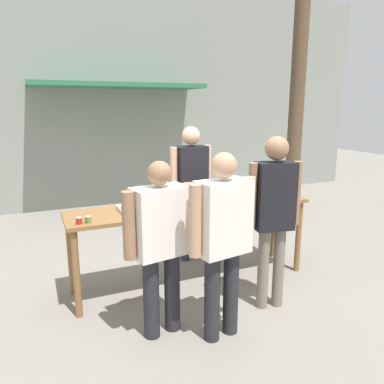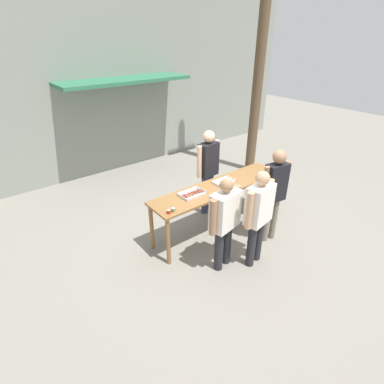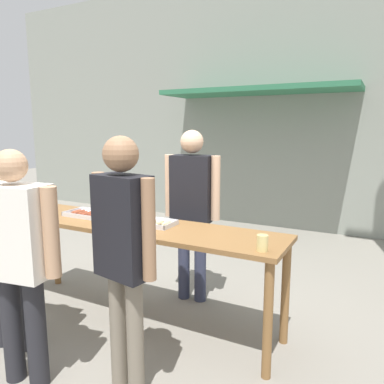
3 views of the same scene
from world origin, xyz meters
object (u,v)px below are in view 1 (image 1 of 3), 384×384
person_server_behind_table (191,182)px  person_customer_waiting_in_line (223,233)px  food_tray_sausages (139,208)px  condiment_jar_mustard (79,221)px  condiment_jar_ketchup (88,219)px  food_tray_buns (203,201)px  person_customer_with_cup (274,207)px  utility_pole (301,30)px  beer_cup (293,193)px  person_customer_holding_hotdog (161,236)px

person_server_behind_table → person_customer_waiting_in_line: (-0.44, -1.71, -0.09)m
food_tray_sausages → condiment_jar_mustard: (-0.66, -0.26, 0.02)m
food_tray_sausages → person_customer_waiting_in_line: bearing=-69.9°
food_tray_sausages → condiment_jar_ketchup: 0.63m
condiment_jar_mustard → food_tray_buns: bearing=10.4°
food_tray_sausages → person_customer_with_cup: person_customer_with_cup is taller
condiment_jar_ketchup → person_customer_with_cup: 1.81m
utility_pole → food_tray_sausages: bearing=-154.7°
food_tray_buns → person_customer_with_cup: size_ratio=0.23×
person_customer_with_cup → condiment_jar_mustard: bearing=-8.8°
food_tray_sausages → beer_cup: 1.87m
condiment_jar_mustard → person_customer_with_cup: person_customer_with_cup is taller
condiment_jar_mustard → condiment_jar_ketchup: bearing=1.9°
food_tray_buns → person_customer_waiting_in_line: size_ratio=0.25×
food_tray_buns → condiment_jar_ketchup: condiment_jar_ketchup is taller
condiment_jar_mustard → condiment_jar_ketchup: (0.09, 0.00, 0.00)m
person_customer_with_cup → utility_pole: 3.89m
food_tray_sausages → condiment_jar_mustard: condiment_jar_mustard is taller
condiment_jar_ketchup → beer_cup: 2.43m
person_customer_holding_hotdog → person_customer_with_cup: person_customer_with_cup is taller
food_tray_buns → person_customer_waiting_in_line: bearing=-106.8°
condiment_jar_ketchup → beer_cup: beer_cup is taller
food_tray_sausages → person_customer_holding_hotdog: bearing=-93.6°
food_tray_buns → utility_pole: utility_pole is taller
person_server_behind_table → person_customer_with_cup: size_ratio=1.01×
condiment_jar_mustard → person_server_behind_table: size_ratio=0.04×
condiment_jar_ketchup → person_server_behind_table: 1.66m
person_server_behind_table → person_customer_holding_hotdog: (-0.91, -1.46, -0.14)m
condiment_jar_mustard → utility_pole: 4.86m
condiment_jar_ketchup → food_tray_sausages: bearing=24.0°
person_server_behind_table → utility_pole: (2.39, 0.96, 2.18)m
person_customer_holding_hotdog → person_customer_with_cup: (1.17, -0.00, 0.13)m
person_customer_holding_hotdog → person_customer_waiting_in_line: bearing=141.3°
food_tray_buns → person_customer_with_cup: person_customer_with_cup is taller
beer_cup → person_customer_with_cup: person_customer_with_cup is taller
food_tray_buns → beer_cup: (1.09, -0.25, 0.04)m
food_tray_sausages → condiment_jar_mustard: size_ratio=6.77×
person_customer_holding_hotdog → beer_cup: bearing=-171.9°
food_tray_sausages → beer_cup: bearing=-7.6°
person_server_behind_table → person_customer_waiting_in_line: size_ratio=1.07×
beer_cup → person_server_behind_table: 1.29m
person_customer_with_cup → person_customer_waiting_in_line: size_ratio=1.05×
person_server_behind_table → condiment_jar_ketchup: bearing=-156.3°
person_customer_waiting_in_line → person_customer_with_cup: bearing=-169.6°
food_tray_buns → person_server_behind_table: 0.60m
condiment_jar_mustard → utility_pole: utility_pole is taller
beer_cup → person_customer_holding_hotdog: person_customer_holding_hotdog is taller
food_tray_buns → person_server_behind_table: (0.10, 0.58, 0.11)m
person_customer_waiting_in_line → condiment_jar_mustard: bearing=-48.7°
person_server_behind_table → person_customer_with_cup: (0.26, -1.46, -0.01)m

